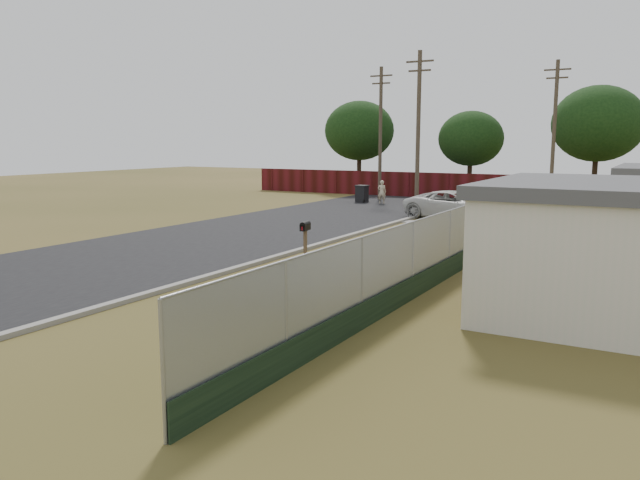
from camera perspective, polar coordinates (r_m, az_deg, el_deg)
The scene contains 12 objects.
ground at distance 20.22m, azimuth 3.25°, elevation -2.44°, with size 120.00×120.00×0.00m, color brown.
street at distance 30.39m, azimuth -1.45°, elevation 1.46°, with size 15.10×60.00×0.12m.
chainlink_fence at distance 19.89m, azimuth 12.68°, elevation -0.50°, with size 0.10×27.06×2.02m.
privacy_fence at distance 45.36m, azimuth 10.50°, elevation 4.93°, with size 30.00×0.12×1.80m, color #4E1015.
utility_poles at distance 40.41m, azimuth 11.78°, elevation 9.79°, with size 12.60×8.24×9.00m.
horizon_trees at distance 42.09m, azimuth 18.94°, elevation 9.37°, with size 33.32×31.94×7.78m.
fire_hydrant at distance 12.98m, azimuth -2.20°, elevation -7.24°, with size 0.43×0.43×0.81m.
mailbox at distance 20.92m, azimuth -1.36°, elevation 0.94°, with size 0.29×0.60×1.36m.
pickup_truck at distance 33.29m, azimuth 12.27°, elevation 3.15°, with size 2.42×5.25×1.46m, color silver.
pedestrian at distance 40.69m, azimuth 5.68°, elevation 4.39°, with size 0.56×0.37×1.53m, color beige.
trash_bin at distance 41.55m, azimuth 3.86°, elevation 4.26°, with size 0.77×0.85×1.14m.
scattered_litter at distance 16.80m, azimuth -2.69°, elevation -4.67°, with size 3.32×5.27×0.07m.
Camera 1 is at (8.75, -17.78, 4.01)m, focal length 35.00 mm.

